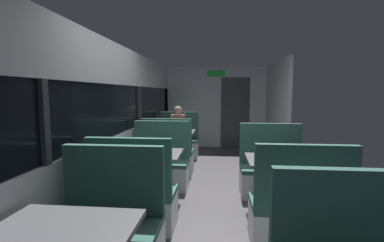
{
  "coord_description": "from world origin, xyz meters",
  "views": [
    {
      "loc": [
        0.07,
        -3.57,
        1.58
      ],
      "look_at": [
        -0.57,
        2.91,
        0.89
      ],
      "focal_mm": 25.11,
      "sensor_mm": 36.0,
      "label": 1
    }
  ],
  "objects": [
    {
      "name": "dining_table_rear_aisle",
      "position": [
        0.89,
        -0.14,
        0.64
      ],
      "size": [
        0.9,
        0.7,
        0.74
      ],
      "color": "#9E9EA3",
      "rests_on": "ground_plane"
    },
    {
      "name": "bench_far_window_facing_end",
      "position": [
        -0.89,
        1.51,
        0.33
      ],
      "size": [
        0.95,
        0.5,
        1.1
      ],
      "color": "silver",
      "rests_on": "ground_plane"
    },
    {
      "name": "carriage_window_panel_left",
      "position": [
        -1.45,
        0.0,
        1.11
      ],
      "size": [
        0.09,
        8.48,
        2.3
      ],
      "color": "#B2B2B7",
      "rests_on": "ground_plane"
    },
    {
      "name": "dining_table_far_window",
      "position": [
        -0.89,
        2.21,
        0.64
      ],
      "size": [
        0.9,
        0.7,
        0.74
      ],
      "color": "#9E9EA3",
      "rests_on": "ground_plane"
    },
    {
      "name": "ground_plane",
      "position": [
        0.0,
        0.0,
        -0.01
      ],
      "size": [
        3.3,
        9.2,
        0.02
      ],
      "primitive_type": "cube",
      "color": "#423F44"
    },
    {
      "name": "seated_passenger",
      "position": [
        -0.89,
        2.83,
        0.54
      ],
      "size": [
        0.47,
        0.55,
        1.26
      ],
      "color": "#26262D",
      "rests_on": "ground_plane"
    },
    {
      "name": "bench_mid_window_facing_end",
      "position": [
        -0.89,
        -0.64,
        0.33
      ],
      "size": [
        0.95,
        0.5,
        1.1
      ],
      "color": "silver",
      "rests_on": "ground_plane"
    },
    {
      "name": "bench_far_window_facing_entry",
      "position": [
        -0.89,
        2.91,
        0.33
      ],
      "size": [
        0.95,
        0.5,
        1.1
      ],
      "color": "silver",
      "rests_on": "ground_plane"
    },
    {
      "name": "bench_rear_aisle_facing_end",
      "position": [
        0.89,
        -0.84,
        0.33
      ],
      "size": [
        0.95,
        0.5,
        1.1
      ],
      "color": "silver",
      "rests_on": "ground_plane"
    },
    {
      "name": "bench_rear_aisle_facing_entry",
      "position": [
        0.89,
        0.56,
        0.33
      ],
      "size": [
        0.95,
        0.5,
        1.1
      ],
      "color": "silver",
      "rests_on": "ground_plane"
    },
    {
      "name": "bench_near_window_facing_entry",
      "position": [
        -0.89,
        -1.39,
        0.33
      ],
      "size": [
        0.95,
        0.5,
        1.1
      ],
      "color": "silver",
      "rests_on": "ground_plane"
    },
    {
      "name": "bench_mid_window_facing_entry",
      "position": [
        -0.89,
        0.76,
        0.33
      ],
      "size": [
        0.95,
        0.5,
        1.1
      ],
      "color": "silver",
      "rests_on": "ground_plane"
    },
    {
      "name": "dining_table_mid_window",
      "position": [
        -0.89,
        0.06,
        0.64
      ],
      "size": [
        0.9,
        0.7,
        0.74
      ],
      "color": "#9E9EA3",
      "rests_on": "ground_plane"
    },
    {
      "name": "carriage_aisle_panel_right",
      "position": [
        1.45,
        3.0,
        1.15
      ],
      "size": [
        0.08,
        2.4,
        2.3
      ],
      "primitive_type": "cube",
      "color": "#B2B2B7",
      "rests_on": "ground_plane"
    },
    {
      "name": "carriage_end_bulkhead",
      "position": [
        0.06,
        4.19,
        1.14
      ],
      "size": [
        2.9,
        0.11,
        2.3
      ],
      "color": "#B2B2B7",
      "rests_on": "ground_plane"
    }
  ]
}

